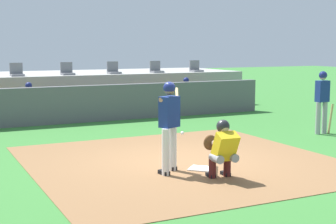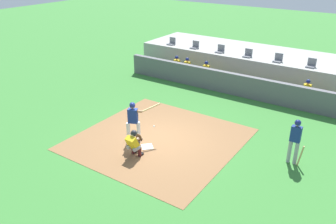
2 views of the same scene
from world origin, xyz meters
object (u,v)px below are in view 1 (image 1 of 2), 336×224
(batter_at_plate, at_px, (170,121))
(dugout_player_2, at_px, (30,101))
(home_plate, at_px, (201,168))
(dugout_player_3, at_px, (188,94))
(stadium_seat_2, at_px, (17,72))
(catcher_crouched, at_px, (222,147))
(stadium_seat_4, at_px, (114,70))
(stadium_seat_3, at_px, (67,71))
(on_deck_batter, at_px, (322,98))
(stadium_seat_6, at_px, (196,68))
(stadium_seat_5, at_px, (156,69))

(batter_at_plate, bearing_deg, dugout_player_2, 97.91)
(home_plate, distance_m, dugout_player_3, 9.14)
(dugout_player_2, bearing_deg, batter_at_plate, -82.09)
(stadium_seat_2, bearing_deg, catcher_crouched, -80.38)
(dugout_player_3, relative_size, stadium_seat_4, 2.71)
(home_plate, relative_size, stadium_seat_3, 0.92)
(on_deck_batter, distance_m, stadium_seat_6, 8.08)
(stadium_seat_5, bearing_deg, stadium_seat_6, 0.00)
(stadium_seat_5, bearing_deg, stadium_seat_4, 180.00)
(catcher_crouched, xyz_separation_m, stadium_seat_2, (-1.86, 10.97, 0.93))
(batter_at_plate, xyz_separation_m, stadium_seat_5, (4.40, 10.14, 0.50))
(on_deck_batter, distance_m, stadium_seat_4, 8.72)
(batter_at_plate, relative_size, catcher_crouched, 1.01)
(catcher_crouched, distance_m, dugout_player_2, 9.12)
(dugout_player_3, distance_m, stadium_seat_2, 6.34)
(stadium_seat_2, bearing_deg, stadium_seat_3, 0.00)
(stadium_seat_5, relative_size, stadium_seat_6, 1.00)
(home_plate, height_order, dugout_player_2, dugout_player_2)
(on_deck_batter, relative_size, dugout_player_3, 1.37)
(dugout_player_3, bearing_deg, batter_at_plate, -120.47)
(home_plate, xyz_separation_m, on_deck_batter, (5.17, 2.13, 1.00))
(dugout_player_3, xyz_separation_m, stadium_seat_2, (-5.95, 2.03, 0.86))
(on_deck_batter, bearing_deg, batter_at_plate, -160.34)
(batter_at_plate, distance_m, catcher_crouched, 1.16)
(stadium_seat_3, bearing_deg, stadium_seat_2, 180.00)
(on_deck_batter, height_order, stadium_seat_6, stadium_seat_6)
(batter_at_plate, height_order, stadium_seat_3, stadium_seat_3)
(batter_at_plate, relative_size, stadium_seat_5, 3.76)
(dugout_player_2, bearing_deg, stadium_seat_3, 48.38)
(dugout_player_2, relative_size, stadium_seat_2, 2.71)
(catcher_crouched, relative_size, stadium_seat_5, 3.71)
(dugout_player_3, height_order, stadium_seat_2, stadium_seat_2)
(stadium_seat_5, bearing_deg, stadium_seat_3, 180.00)
(on_deck_batter, distance_m, stadium_seat_2, 10.70)
(catcher_crouched, relative_size, dugout_player_3, 1.37)
(on_deck_batter, bearing_deg, stadium_seat_3, 122.69)
(batter_at_plate, relative_size, dugout_player_3, 1.39)
(dugout_player_2, distance_m, stadium_seat_4, 4.28)
(on_deck_batter, distance_m, stadium_seat_3, 9.58)
(stadium_seat_5, bearing_deg, batter_at_plate, -113.43)
(stadium_seat_5, height_order, stadium_seat_6, same)
(dugout_player_2, height_order, dugout_player_3, same)
(batter_at_plate, distance_m, on_deck_batter, 6.21)
(stadium_seat_2, bearing_deg, dugout_player_2, -88.62)
(batter_at_plate, height_order, on_deck_batter, batter_at_plate)
(home_plate, relative_size, catcher_crouched, 0.25)
(stadium_seat_6, bearing_deg, stadium_seat_3, 180.00)
(stadium_seat_5, bearing_deg, home_plate, -110.05)
(catcher_crouched, bearing_deg, dugout_player_3, 65.43)
(on_deck_batter, height_order, dugout_player_2, on_deck_batter)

